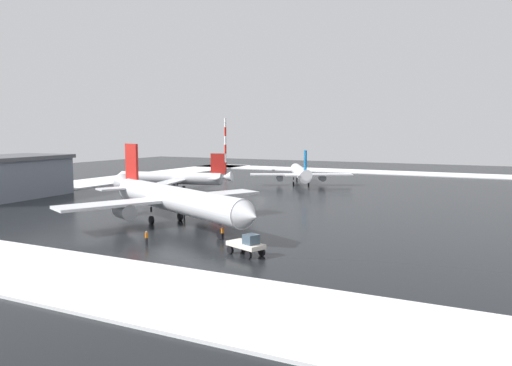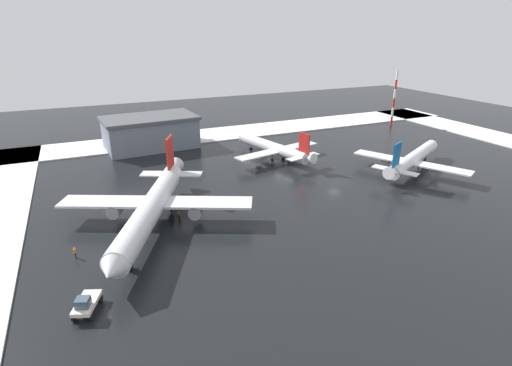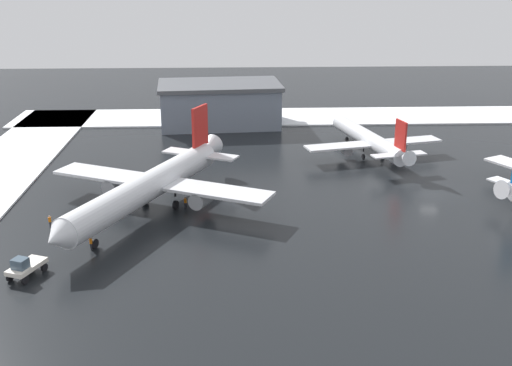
# 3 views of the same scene
# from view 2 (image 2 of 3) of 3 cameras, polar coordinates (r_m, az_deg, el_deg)

# --- Properties ---
(ground_plane) EXTENTS (240.00, 240.00, 0.00)m
(ground_plane) POSITION_cam_2_polar(r_m,az_deg,el_deg) (88.99, 11.25, 0.16)
(ground_plane) COLOR black
(snow_bank_far) EXTENTS (152.00, 16.00, 0.30)m
(snow_bank_far) POSITION_cam_2_polar(r_m,az_deg,el_deg) (130.85, -1.40, 7.43)
(snow_bank_far) COLOR white
(snow_bank_far) RESTS_ON ground_plane
(airplane_distant_tail) EXTENTS (31.71, 37.30, 11.82)m
(airplane_distant_tail) POSITION_cam_2_polar(r_m,az_deg,el_deg) (68.27, -14.58, -3.23)
(airplane_distant_tail) COLOR silver
(airplane_distant_tail) RESTS_ON ground_plane
(airplane_far_rear) EXTENTS (24.70, 29.46, 8.84)m
(airplane_far_rear) POSITION_cam_2_polar(r_m,az_deg,el_deg) (102.14, 2.50, 5.05)
(airplane_far_rear) COLOR silver
(airplane_far_rear) RESTS_ON ground_plane
(airplane_parked_starboard) EXTENTS (29.44, 25.08, 9.44)m
(airplane_parked_starboard) POSITION_cam_2_polar(r_m,az_deg,el_deg) (99.47, 21.53, 3.22)
(airplane_parked_starboard) COLOR white
(airplane_parked_starboard) RESTS_ON ground_plane
(pushback_tug) EXTENTS (3.76, 5.09, 2.50)m
(pushback_tug) POSITION_cam_2_polar(r_m,az_deg,el_deg) (52.77, -23.14, -15.55)
(pushback_tug) COLOR silver
(pushback_tug) RESTS_ON ground_plane
(ground_crew_beside_wing) EXTENTS (0.36, 0.36, 1.71)m
(ground_crew_beside_wing) POSITION_cam_2_polar(r_m,az_deg,el_deg) (71.34, -10.92, -4.42)
(ground_crew_beside_wing) COLOR black
(ground_crew_beside_wing) RESTS_ON ground_plane
(ground_crew_mid_apron) EXTENTS (0.36, 0.36, 1.71)m
(ground_crew_mid_apron) POSITION_cam_2_polar(r_m,az_deg,el_deg) (64.59, -24.46, -8.98)
(ground_crew_mid_apron) COLOR black
(ground_crew_mid_apron) RESTS_ON ground_plane
(ground_crew_near_tug) EXTENTS (0.36, 0.36, 1.71)m
(ground_crew_near_tug) POSITION_cam_2_polar(r_m,az_deg,el_deg) (58.54, -17.73, -11.22)
(ground_crew_near_tug) COLOR black
(ground_crew_near_tug) RESTS_ON ground_plane
(antenna_mast) EXTENTS (0.70, 0.70, 18.36)m
(antenna_mast) POSITION_cam_2_polar(r_m,az_deg,el_deg) (145.92, 19.14, 11.36)
(antenna_mast) COLOR red
(antenna_mast) RESTS_ON ground_plane
(cargo_hangar) EXTENTS (26.11, 16.93, 8.80)m
(cargo_hangar) POSITION_cam_2_polar(r_m,az_deg,el_deg) (115.58, -14.85, 7.06)
(cargo_hangar) COLOR slate
(cargo_hangar) RESTS_ON ground_plane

